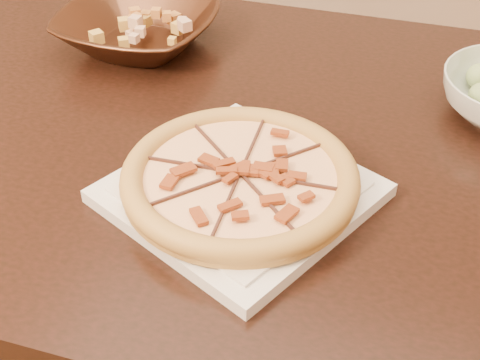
% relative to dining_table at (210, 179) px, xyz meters
% --- Properties ---
extents(dining_table, '(1.43, 1.00, 0.75)m').
position_rel_dining_table_xyz_m(dining_table, '(0.00, 0.00, 0.00)').
color(dining_table, black).
rests_on(dining_table, floor).
extents(plate, '(0.36, 0.36, 0.02)m').
position_rel_dining_table_xyz_m(plate, '(0.11, -0.14, 0.12)').
color(plate, silver).
rests_on(plate, dining_table).
extents(pizza, '(0.30, 0.30, 0.03)m').
position_rel_dining_table_xyz_m(pizza, '(0.11, -0.14, 0.14)').
color(pizza, '#B18945').
rests_on(pizza, plate).
extents(bronze_bowl, '(0.28, 0.28, 0.06)m').
position_rel_dining_table_xyz_m(bronze_bowl, '(-0.21, 0.17, 0.14)').
color(bronze_bowl, '#4B2C1C').
rests_on(bronze_bowl, dining_table).
extents(mixed_dish, '(0.11, 0.13, 0.03)m').
position_rel_dining_table_xyz_m(mixed_dish, '(-0.21, 0.17, 0.18)').
color(mixed_dish, '#D7A784').
rests_on(mixed_dish, bronze_bowl).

